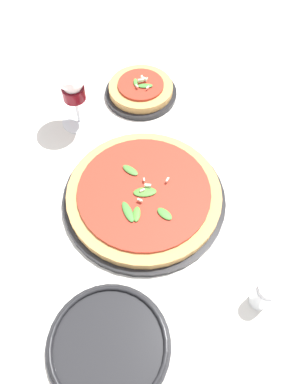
% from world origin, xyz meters
% --- Properties ---
extents(ground_plane, '(6.00, 6.00, 0.00)m').
position_xyz_m(ground_plane, '(0.00, 0.00, 0.00)').
color(ground_plane, silver).
extents(pizza_arugula_main, '(0.32, 0.32, 0.05)m').
position_xyz_m(pizza_arugula_main, '(0.00, -0.02, 0.02)').
color(pizza_arugula_main, black).
rests_on(pizza_arugula_main, ground_plane).
extents(pizza_personal_side, '(0.17, 0.17, 0.05)m').
position_xyz_m(pizza_personal_side, '(0.30, 0.02, 0.02)').
color(pizza_personal_side, black).
rests_on(pizza_personal_side, ground_plane).
extents(wine_glass, '(0.09, 0.09, 0.15)m').
position_xyz_m(wine_glass, '(0.20, 0.15, 0.10)').
color(wine_glass, white).
rests_on(wine_glass, ground_plane).
extents(side_plate_white, '(0.20, 0.20, 0.02)m').
position_xyz_m(side_plate_white, '(-0.28, 0.00, 0.01)').
color(side_plate_white, black).
rests_on(side_plate_white, ground_plane).
extents(shaker_pepper, '(0.03, 0.03, 0.07)m').
position_xyz_m(shaker_pepper, '(-0.17, -0.24, 0.03)').
color(shaker_pepper, silver).
rests_on(shaker_pepper, ground_plane).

